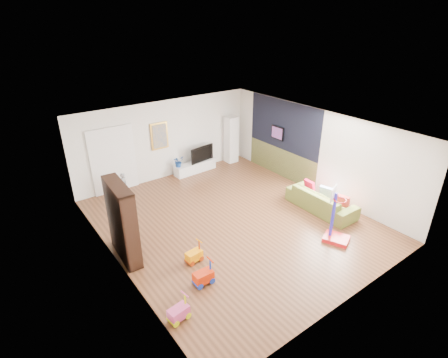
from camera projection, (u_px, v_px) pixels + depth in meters
floor at (232, 221)px, 9.81m from camera, size 6.50×7.50×0.00m
ceiling at (234, 128)px, 8.64m from camera, size 6.50×7.50×0.00m
wall_back at (166, 140)px, 11.95m from camera, size 6.50×0.00×2.70m
wall_front at (356, 247)px, 6.50m from camera, size 6.50×0.00×2.70m
wall_left at (113, 216)px, 7.48m from camera, size 0.00×7.50×2.70m
wall_right at (315, 151)px, 10.97m from camera, size 0.00×7.50×2.70m
navy_accent at (283, 125)px, 11.76m from camera, size 0.01×3.20×1.70m
olive_wainscot at (281, 162)px, 12.34m from camera, size 0.01×3.20×1.00m
doorway at (114, 161)px, 11.03m from camera, size 1.45×0.06×2.10m
painting_back at (159, 136)px, 11.70m from camera, size 0.62×0.06×0.92m
artwork_right at (277, 133)px, 12.00m from camera, size 0.04×0.56×0.46m
media_console at (195, 167)px, 12.74m from camera, size 1.62×0.48×0.37m
tall_cabinet at (231, 140)px, 13.35m from camera, size 0.43×0.43×1.79m
bookshelf at (122, 222)px, 8.00m from camera, size 0.42×1.33×1.91m
sofa at (321, 200)px, 10.23m from camera, size 0.86×2.13×0.62m
basketball_hoop at (340, 216)px, 8.64m from camera, size 0.72×0.77×1.49m
ride_on_yellow at (194, 252)px, 8.10m from camera, size 0.41×0.28×0.51m
ride_on_orange at (203, 273)px, 7.42m from camera, size 0.43×0.27×0.57m
ride_on_pink at (178, 309)px, 6.55m from camera, size 0.43×0.30×0.53m
child at (123, 185)px, 10.89m from camera, size 0.36×0.29×0.83m
tv at (200, 153)px, 12.69m from camera, size 1.02×0.28×0.58m
vase_plant at (178, 161)px, 12.23m from camera, size 0.41×0.37×0.40m
pillow_left at (343, 201)px, 9.84m from camera, size 0.17×0.37×0.36m
pillow_center at (326, 192)px, 10.31m from camera, size 0.20×0.39×0.38m
pillow_right at (310, 186)px, 10.69m from camera, size 0.13×0.38×0.37m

